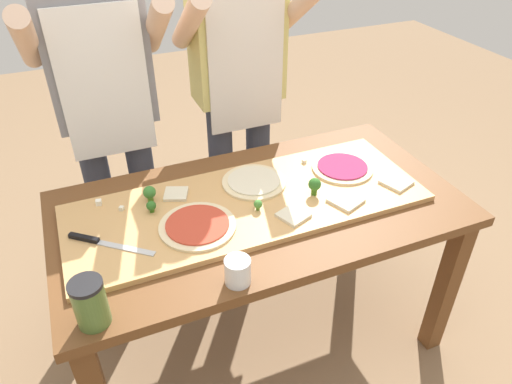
{
  "coord_description": "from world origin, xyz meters",
  "views": [
    {
      "loc": [
        -0.57,
        -1.32,
        1.82
      ],
      "look_at": [
        -0.02,
        -0.03,
        0.83
      ],
      "focal_mm": 33.44,
      "sensor_mm": 36.0,
      "label": 1
    }
  ],
  "objects_px": {
    "pizza_slice_center": "(293,215)",
    "cheese_crumble_b": "(122,208)",
    "pizza_whole_beet_magenta": "(342,167)",
    "pizza_whole_cheese_artichoke": "(254,182)",
    "pizza_slice_near_left": "(396,182)",
    "chefs_knife": "(99,242)",
    "pizza_whole_tomato_red": "(197,225)",
    "flour_cup": "(238,272)",
    "pizza_slice_near_right": "(176,194)",
    "broccoli_floret_front_mid": "(150,193)",
    "prep_table": "(259,226)",
    "broccoli_floret_back_right": "(258,204)",
    "pizza_slice_far_left": "(346,200)",
    "cheese_crumble_a": "(99,202)",
    "broccoli_floret_center_right": "(151,206)",
    "cook_left": "(105,99)",
    "broccoli_floret_front_left": "(315,185)",
    "cheese_crumble_c": "(304,161)",
    "sauce_jar": "(90,303)"
  },
  "relations": [
    {
      "from": "broccoli_floret_front_mid",
      "to": "cook_left",
      "type": "distance_m",
      "value": 0.51
    },
    {
      "from": "pizza_slice_near_right",
      "to": "cheese_crumble_c",
      "type": "height_order",
      "value": "cheese_crumble_c"
    },
    {
      "from": "pizza_slice_center",
      "to": "cheese_crumble_b",
      "type": "relative_size",
      "value": 6.15
    },
    {
      "from": "pizza_slice_near_right",
      "to": "broccoli_floret_back_right",
      "type": "xyz_separation_m",
      "value": [
        0.25,
        -0.2,
        0.02
      ]
    },
    {
      "from": "broccoli_floret_front_mid",
      "to": "prep_table",
      "type": "bearing_deg",
      "value": -21.74
    },
    {
      "from": "broccoli_floret_front_mid",
      "to": "cheese_crumble_b",
      "type": "xyz_separation_m",
      "value": [
        -0.11,
        -0.02,
        -0.03
      ]
    },
    {
      "from": "broccoli_floret_center_right",
      "to": "cheese_crumble_c",
      "type": "height_order",
      "value": "broccoli_floret_center_right"
    },
    {
      "from": "pizza_slice_far_left",
      "to": "cheese_crumble_b",
      "type": "relative_size",
      "value": 6.83
    },
    {
      "from": "pizza_slice_center",
      "to": "cook_left",
      "type": "distance_m",
      "value": 0.94
    },
    {
      "from": "pizza_slice_near_right",
      "to": "broccoli_floret_back_right",
      "type": "bearing_deg",
      "value": -38.81
    },
    {
      "from": "pizza_whole_tomato_red",
      "to": "flour_cup",
      "type": "relative_size",
      "value": 3.06
    },
    {
      "from": "cheese_crumble_a",
      "to": "broccoli_floret_center_right",
      "type": "bearing_deg",
      "value": -34.64
    },
    {
      "from": "pizza_whole_cheese_artichoke",
      "to": "broccoli_floret_front_left",
      "type": "xyz_separation_m",
      "value": [
        0.18,
        -0.16,
        0.04
      ]
    },
    {
      "from": "broccoli_floret_front_mid",
      "to": "cheese_crumble_c",
      "type": "distance_m",
      "value": 0.65
    },
    {
      "from": "prep_table",
      "to": "cheese_crumble_b",
      "type": "relative_size",
      "value": 98.51
    },
    {
      "from": "pizza_whole_cheese_artichoke",
      "to": "pizza_slice_near_right",
      "type": "height_order",
      "value": "pizza_whole_cheese_artichoke"
    },
    {
      "from": "cheese_crumble_b",
      "to": "flour_cup",
      "type": "height_order",
      "value": "flour_cup"
    },
    {
      "from": "pizza_slice_center",
      "to": "flour_cup",
      "type": "distance_m",
      "value": 0.35
    },
    {
      "from": "pizza_slice_near_right",
      "to": "broccoli_floret_center_right",
      "type": "height_order",
      "value": "broccoli_floret_center_right"
    },
    {
      "from": "pizza_whole_beet_magenta",
      "to": "pizza_whole_cheese_artichoke",
      "type": "bearing_deg",
      "value": 173.25
    },
    {
      "from": "prep_table",
      "to": "sauce_jar",
      "type": "xyz_separation_m",
      "value": [
        -0.64,
        -0.33,
        0.18
      ]
    },
    {
      "from": "pizza_slice_far_left",
      "to": "pizza_slice_near_left",
      "type": "bearing_deg",
      "value": 6.45
    },
    {
      "from": "chefs_knife",
      "to": "pizza_slice_near_right",
      "type": "relative_size",
      "value": 2.97
    },
    {
      "from": "chefs_knife",
      "to": "pizza_whole_cheese_artichoke",
      "type": "relative_size",
      "value": 1.02
    },
    {
      "from": "pizza_whole_tomato_red",
      "to": "pizza_slice_near_left",
      "type": "xyz_separation_m",
      "value": [
        0.8,
        -0.04,
        -0.0
      ]
    },
    {
      "from": "cheese_crumble_b",
      "to": "prep_table",
      "type": "bearing_deg",
      "value": -15.51
    },
    {
      "from": "broccoli_floret_front_mid",
      "to": "chefs_knife",
      "type": "bearing_deg",
      "value": -141.13
    },
    {
      "from": "pizza_whole_beet_magenta",
      "to": "broccoli_floret_front_left",
      "type": "bearing_deg",
      "value": -149.54
    },
    {
      "from": "pizza_whole_cheese_artichoke",
      "to": "broccoli_floret_back_right",
      "type": "height_order",
      "value": "broccoli_floret_back_right"
    },
    {
      "from": "pizza_slice_far_left",
      "to": "cheese_crumble_a",
      "type": "relative_size",
      "value": 5.21
    },
    {
      "from": "pizza_slice_near_left",
      "to": "chefs_knife",
      "type": "bearing_deg",
      "value": 175.54
    },
    {
      "from": "sauce_jar",
      "to": "cook_left",
      "type": "distance_m",
      "value": 0.99
    },
    {
      "from": "pizza_whole_beet_magenta",
      "to": "pizza_slice_near_right",
      "type": "height_order",
      "value": "pizza_whole_beet_magenta"
    },
    {
      "from": "broccoli_floret_front_mid",
      "to": "cheese_crumble_a",
      "type": "relative_size",
      "value": 3.13
    },
    {
      "from": "pizza_slice_near_right",
      "to": "cheese_crumble_a",
      "type": "xyz_separation_m",
      "value": [
        -0.28,
        0.05,
        0.0
      ]
    },
    {
      "from": "cheese_crumble_c",
      "to": "cook_left",
      "type": "height_order",
      "value": "cook_left"
    },
    {
      "from": "pizza_slice_near_right",
      "to": "cook_left",
      "type": "distance_m",
      "value": 0.54
    },
    {
      "from": "cook_left",
      "to": "pizza_whole_tomato_red",
      "type": "bearing_deg",
      "value": -75.67
    },
    {
      "from": "cheese_crumble_b",
      "to": "pizza_whole_cheese_artichoke",
      "type": "bearing_deg",
      "value": -2.65
    },
    {
      "from": "flour_cup",
      "to": "pizza_whole_tomato_red",
      "type": "bearing_deg",
      "value": 99.0
    },
    {
      "from": "chefs_knife",
      "to": "pizza_whole_tomato_red",
      "type": "bearing_deg",
      "value": -8.14
    },
    {
      "from": "pizza_whole_cheese_artichoke",
      "to": "cheese_crumble_b",
      "type": "relative_size",
      "value": 16.26
    },
    {
      "from": "chefs_knife",
      "to": "cook_left",
      "type": "bearing_deg",
      "value": 76.69
    },
    {
      "from": "broccoli_floret_center_right",
      "to": "flour_cup",
      "type": "relative_size",
      "value": 0.51
    },
    {
      "from": "broccoli_floret_back_right",
      "to": "broccoli_floret_front_left",
      "type": "xyz_separation_m",
      "value": [
        0.23,
        0.01,
        0.02
      ]
    },
    {
      "from": "chefs_knife",
      "to": "sauce_jar",
      "type": "height_order",
      "value": "sauce_jar"
    },
    {
      "from": "cook_left",
      "to": "pizza_slice_far_left",
      "type": "bearing_deg",
      "value": -46.02
    },
    {
      "from": "pizza_whole_tomato_red",
      "to": "broccoli_floret_front_mid",
      "type": "distance_m",
      "value": 0.25
    },
    {
      "from": "prep_table",
      "to": "chefs_knife",
      "type": "distance_m",
      "value": 0.6
    },
    {
      "from": "broccoli_floret_center_right",
      "to": "pizza_slice_center",
      "type": "bearing_deg",
      "value": -25.9
    }
  ]
}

